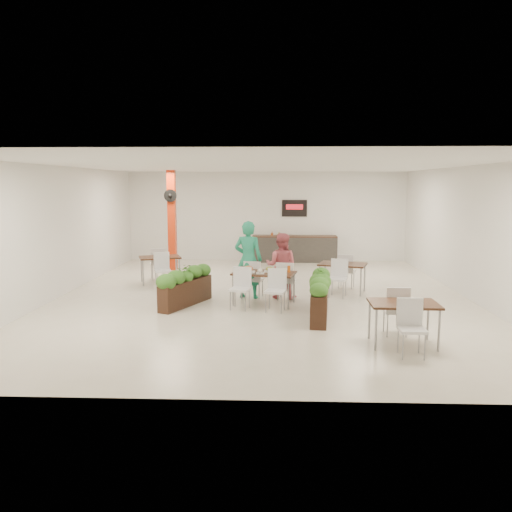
{
  "coord_description": "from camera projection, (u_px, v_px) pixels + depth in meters",
  "views": [
    {
      "loc": [
        0.31,
        -12.08,
        2.76
      ],
      "look_at": [
        -0.13,
        -0.6,
        1.1
      ],
      "focal_mm": 35.0,
      "sensor_mm": 36.0,
      "label": 1
    }
  ],
  "objects": [
    {
      "name": "side_table_c",
      "position": [
        403.0,
        310.0,
        8.55
      ],
      "size": [
        1.17,
        1.63,
        0.92
      ],
      "rotation": [
        0.0,
        0.0,
        -0.02
      ],
      "color": "black",
      "rests_on": "ground"
    },
    {
      "name": "planter_left",
      "position": [
        186.0,
        284.0,
        11.38
      ],
      "size": [
        1.0,
        1.72,
        0.96
      ],
      "rotation": [
        0.0,
        0.0,
        1.14
      ],
      "color": "black",
      "rests_on": "ground"
    },
    {
      "name": "service_counter",
      "position": [
        294.0,
        248.0,
        17.83
      ],
      "size": [
        3.0,
        0.64,
        2.2
      ],
      "color": "#2C2927",
      "rests_on": "ground"
    },
    {
      "name": "side_table_a",
      "position": [
        160.0,
        261.0,
        13.98
      ],
      "size": [
        1.29,
        1.67,
        0.92
      ],
      "rotation": [
        0.0,
        0.0,
        0.34
      ],
      "color": "black",
      "rests_on": "ground"
    },
    {
      "name": "side_table_b",
      "position": [
        343.0,
        268.0,
        12.76
      ],
      "size": [
        1.34,
        1.67,
        0.92
      ],
      "rotation": [
        0.0,
        0.0,
        -0.32
      ],
      "color": "black",
      "rests_on": "ground"
    },
    {
      "name": "planter_right",
      "position": [
        320.0,
        294.0,
        10.34
      ],
      "size": [
        0.59,
        2.0,
        1.05
      ],
      "rotation": [
        0.0,
        0.0,
        1.45
      ],
      "color": "black",
      "rests_on": "ground"
    },
    {
      "name": "red_column",
      "position": [
        172.0,
        219.0,
        15.98
      ],
      "size": [
        0.4,
        0.41,
        3.2
      ],
      "color": "#B72A0C",
      "rests_on": "ground"
    },
    {
      "name": "ground",
      "position": [
        262.0,
        296.0,
        12.35
      ],
      "size": [
        12.0,
        12.0,
        0.0
      ],
      "primitive_type": "plane",
      "color": "beige",
      "rests_on": "ground"
    },
    {
      "name": "room_shell",
      "position": [
        262.0,
        215.0,
        12.06
      ],
      "size": [
        10.1,
        12.1,
        3.22
      ],
      "color": "white",
      "rests_on": "ground"
    },
    {
      "name": "diner_woman",
      "position": [
        281.0,
        266.0,
        12.08
      ],
      "size": [
        0.89,
        0.76,
        1.6
      ],
      "primitive_type": "imported",
      "rotation": [
        0.0,
        0.0,
        2.92
      ],
      "color": "#CF5C68",
      "rests_on": "ground"
    },
    {
      "name": "diner_man",
      "position": [
        248.0,
        260.0,
        12.09
      ],
      "size": [
        0.77,
        0.59,
        1.89
      ],
      "primitive_type": "imported",
      "rotation": [
        0.0,
        0.0,
        2.92
      ],
      "color": "#239871",
      "rests_on": "ground"
    },
    {
      "name": "main_table",
      "position": [
        264.0,
        277.0,
        11.47
      ],
      "size": [
        1.54,
        1.85,
        0.92
      ],
      "rotation": [
        0.0,
        0.0,
        -0.22
      ],
      "color": "black",
      "rests_on": "ground"
    }
  ]
}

